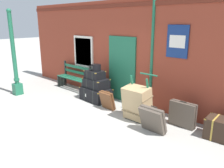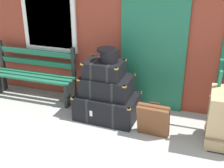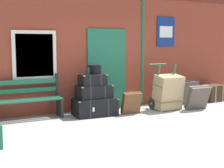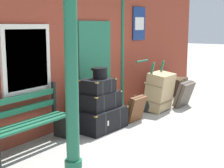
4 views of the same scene
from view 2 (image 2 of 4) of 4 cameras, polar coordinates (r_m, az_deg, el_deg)
The scene contains 7 objects.
brick_facade at distance 5.20m, azimuth 9.42°, elevation 12.19°, with size 10.40×0.35×3.20m.
platform_bench at distance 5.93m, azimuth -14.31°, elevation 1.61°, with size 1.60×0.43×1.01m.
steamer_trunk_base at distance 5.15m, azimuth -0.93°, elevation -4.12°, with size 1.05×0.71×0.43m.
steamer_trunk_middle at distance 5.01m, azimuth -0.96°, elevation -0.27°, with size 0.83×0.58×0.33m.
steamer_trunk_top at distance 4.89m, azimuth -1.51°, elevation 2.80°, with size 0.63×0.47×0.27m.
round_hatbox at distance 4.79m, azimuth -0.63°, elevation 5.52°, with size 0.34×0.30×0.21m.
suitcase_oxblood at distance 4.68m, azimuth 7.67°, elevation -6.68°, with size 0.49×0.29×0.57m.
Camera 2 is at (0.73, -2.43, 2.70)m, focal length 49.28 mm.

